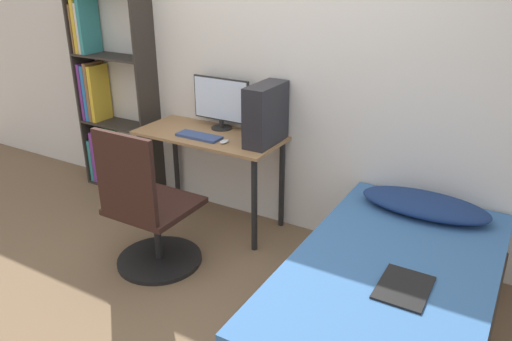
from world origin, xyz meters
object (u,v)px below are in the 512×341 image
at_px(bookshelf, 104,96).
at_px(bed, 388,304).
at_px(pc_tower, 266,114).
at_px(keyboard, 199,136).
at_px(office_chair, 149,218).
at_px(monitor, 221,102).

relative_size(bookshelf, bed, 0.98).
bearing_deg(pc_tower, keyboard, -163.25).
distance_m(office_chair, bed, 1.62).
xyz_separation_m(bed, keyboard, (-1.66, 0.56, 0.50)).
bearing_deg(office_chair, bed, 3.23).
relative_size(bed, pc_tower, 4.29).
distance_m(bed, keyboard, 1.82).
relative_size(bed, keyboard, 5.22).
xyz_separation_m(bookshelf, office_chair, (1.26, -0.89, -0.47)).
bearing_deg(office_chair, keyboard, 93.86).
xyz_separation_m(bookshelf, bed, (2.88, -0.80, -0.59)).
distance_m(monitor, pc_tower, 0.48).
height_order(bed, pc_tower, pc_tower).
relative_size(bookshelf, pc_tower, 4.21).
height_order(bookshelf, keyboard, bookshelf).
bearing_deg(keyboard, bed, -18.77).
xyz_separation_m(office_chair, keyboard, (-0.04, 0.65, 0.38)).
bearing_deg(pc_tower, office_chair, -119.07).
relative_size(office_chair, bed, 0.55).
height_order(bookshelf, monitor, bookshelf).
xyz_separation_m(bookshelf, pc_tower, (1.71, -0.09, 0.12)).
bearing_deg(bed, office_chair, -176.77).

